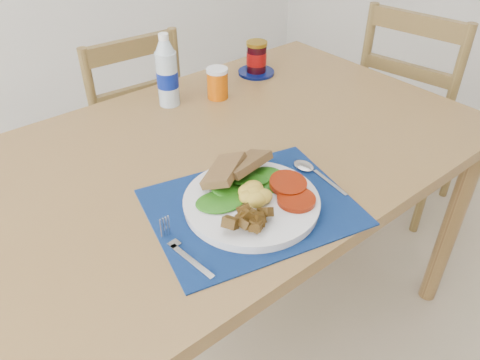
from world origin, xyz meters
The scene contains 11 objects.
ground centered at (0.00, 0.00, 0.00)m, with size 4.00×4.00×0.00m, color tan.
table centered at (0.00, 0.20, 0.67)m, with size 1.40×0.90×0.75m.
chair_far centered at (0.04, 0.90, 0.54)m, with size 0.42×0.40×1.06m.
chair_end centered at (0.99, 0.25, 0.57)m, with size 0.46×0.48×1.12m.
placemat centered at (-0.14, -0.04, 0.75)m, with size 0.44×0.34×0.00m, color black.
breakfast_plate centered at (-0.14, -0.05, 0.77)m, with size 0.30×0.30×0.07m.
fork centered at (-0.34, -0.06, 0.76)m, with size 0.03×0.17×0.00m.
spoon centered at (0.06, -0.04, 0.76)m, with size 0.04×0.17×0.01m.
water_bottle centered at (0.00, 0.50, 0.85)m, with size 0.07×0.07×0.22m.
juice_glass centered at (0.14, 0.44, 0.80)m, with size 0.07×0.07×0.09m, color #C75105.
jam_on_saucer centered at (0.36, 0.51, 0.80)m, with size 0.13×0.13×0.11m.
Camera 1 is at (-0.67, -0.65, 1.42)m, focal length 35.00 mm.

